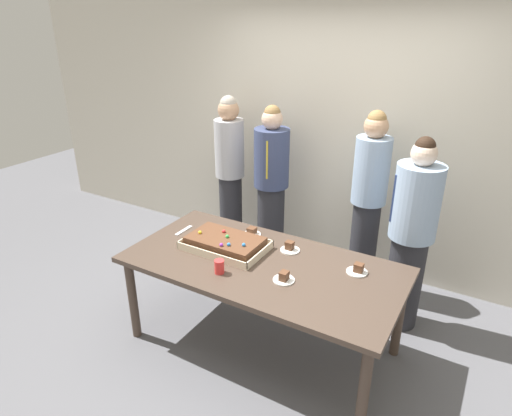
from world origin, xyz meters
TOP-DOWN VIEW (x-y plane):
  - ground_plane at (0.00, 0.00)m, footprint 12.00×12.00m
  - interior_back_panel at (0.00, 1.60)m, footprint 8.00×0.12m
  - party_table at (0.00, 0.00)m, footprint 2.03×1.01m
  - sheet_cake at (-0.36, 0.04)m, footprint 0.64×0.40m
  - plated_slice_near_left at (0.09, 0.27)m, footprint 0.15×0.15m
  - plated_slice_near_right at (-0.30, 0.35)m, footprint 0.15×0.15m
  - plated_slice_far_left at (0.65, 0.22)m, footprint 0.15×0.15m
  - plated_slice_far_right at (0.24, -0.13)m, footprint 0.15×0.15m
  - drink_cup_nearest at (-0.19, -0.27)m, footprint 0.07×0.07m
  - cake_server_utensil at (-0.83, 0.12)m, footprint 0.03×0.20m
  - person_serving_front at (-0.56, 1.15)m, footprint 0.34×0.34m
  - person_green_shirt_behind at (-1.08, 1.21)m, footprint 0.30×0.30m
  - person_striped_tie_right at (0.87, 0.84)m, footprint 0.36×0.36m
  - person_far_right_suit at (0.40, 1.20)m, footprint 0.31×0.31m

SIDE VIEW (x-z plane):
  - ground_plane at x=0.00m, z-range 0.00..0.00m
  - party_table at x=0.00m, z-range 0.30..1.05m
  - cake_server_utensil at x=-0.83m, z-range 0.75..0.75m
  - plated_slice_near_right at x=-0.30m, z-range 0.74..0.80m
  - plated_slice_far_left at x=0.65m, z-range 0.73..0.81m
  - plated_slice_far_right at x=0.24m, z-range 0.73..0.81m
  - plated_slice_near_left at x=0.09m, z-range 0.73..0.81m
  - sheet_cake at x=-0.36m, z-range 0.73..0.85m
  - drink_cup_nearest at x=-0.19m, z-range 0.75..0.85m
  - person_striped_tie_right at x=0.87m, z-range 0.02..1.64m
  - person_serving_front at x=-0.56m, z-range 0.03..1.69m
  - person_far_right_suit at x=0.40m, z-range 0.05..1.75m
  - person_green_shirt_behind at x=-1.08m, z-range 0.05..1.75m
  - interior_back_panel at x=0.00m, z-range 0.00..3.00m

